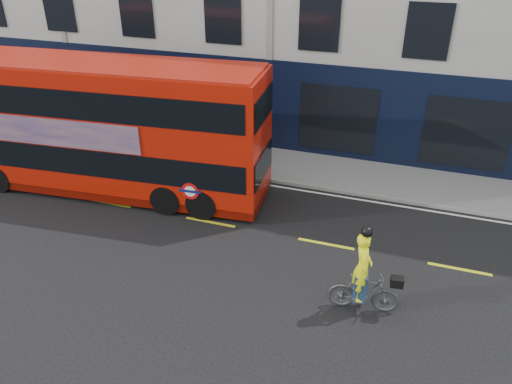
% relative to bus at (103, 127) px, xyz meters
% --- Properties ---
extents(ground, '(120.00, 120.00, 0.00)m').
position_rel_bus_xyz_m(ground, '(4.55, -2.55, -2.49)').
color(ground, black).
rests_on(ground, ground).
extents(pavement, '(60.00, 3.00, 0.12)m').
position_rel_bus_xyz_m(pavement, '(4.55, 3.95, -2.43)').
color(pavement, gray).
rests_on(pavement, ground).
extents(kerb, '(60.00, 0.12, 0.13)m').
position_rel_bus_xyz_m(kerb, '(4.55, 2.45, -2.42)').
color(kerb, gray).
rests_on(kerb, ground).
extents(road_edge_line, '(58.00, 0.10, 0.01)m').
position_rel_bus_xyz_m(road_edge_line, '(4.55, 2.15, -2.48)').
color(road_edge_line, silver).
rests_on(road_edge_line, ground).
extents(lane_dashes, '(58.00, 0.12, 0.01)m').
position_rel_bus_xyz_m(lane_dashes, '(4.55, -1.05, -2.48)').
color(lane_dashes, gold).
rests_on(lane_dashes, ground).
extents(bus, '(12.20, 3.73, 4.85)m').
position_rel_bus_xyz_m(bus, '(0.00, 0.00, 0.00)').
color(bus, '#B21507').
rests_on(bus, ground).
extents(cyclist, '(1.90, 0.78, 2.57)m').
position_rel_bus_xyz_m(cyclist, '(10.02, -3.69, -1.61)').
color(cyclist, '#4A4E4F').
rests_on(cyclist, ground).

